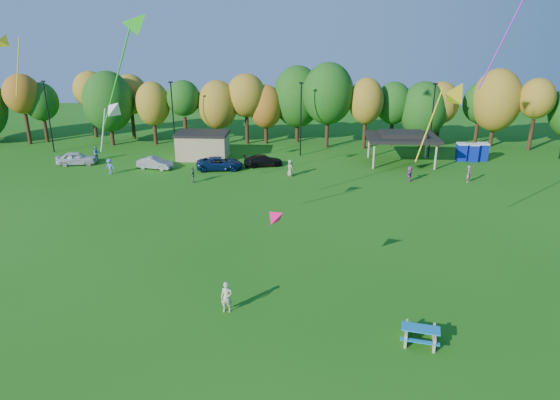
# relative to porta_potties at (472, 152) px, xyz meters

# --- Properties ---
(ground) EXTENTS (160.00, 160.00, 0.00)m
(ground) POSITION_rel_porta_potties_xyz_m (-22.88, -38.56, -1.10)
(ground) COLOR #19600F
(ground) RESTS_ON ground
(tree_line) EXTENTS (93.57, 10.55, 11.15)m
(tree_line) POSITION_rel_porta_potties_xyz_m (-23.90, 6.95, 4.82)
(tree_line) COLOR black
(tree_line) RESTS_ON ground
(lamp_posts) EXTENTS (64.50, 0.25, 9.09)m
(lamp_posts) POSITION_rel_porta_potties_xyz_m (-20.88, 1.44, 3.80)
(lamp_posts) COLOR black
(lamp_posts) RESTS_ON ground
(utility_building) EXTENTS (6.30, 4.30, 3.25)m
(utility_building) POSITION_rel_porta_potties_xyz_m (-32.88, -0.56, 0.54)
(utility_building) COLOR tan
(utility_building) RESTS_ON ground
(pavilion) EXTENTS (8.20, 6.20, 3.77)m
(pavilion) POSITION_rel_porta_potties_xyz_m (-8.88, -1.56, 2.13)
(pavilion) COLOR tan
(pavilion) RESTS_ON ground
(porta_potties) EXTENTS (3.75, 1.59, 2.18)m
(porta_potties) POSITION_rel_porta_potties_xyz_m (0.00, 0.00, 0.00)
(porta_potties) COLOR #0C209E
(porta_potties) RESTS_ON ground
(picnic_table) EXTENTS (2.30, 2.03, 0.86)m
(picnic_table) POSITION_rel_porta_potties_xyz_m (-13.96, -37.18, -0.60)
(picnic_table) COLOR tan
(picnic_table) RESTS_ON ground
(kite_flyer) EXTENTS (0.70, 0.46, 1.89)m
(kite_flyer) POSITION_rel_porta_potties_xyz_m (-24.65, -34.79, -0.15)
(kite_flyer) COLOR beige
(kite_flyer) RESTS_ON ground
(car_a) EXTENTS (4.79, 2.69, 1.54)m
(car_a) POSITION_rel_porta_potties_xyz_m (-47.26, -4.25, -0.33)
(car_a) COLOR silver
(car_a) RESTS_ON ground
(car_b) EXTENTS (4.28, 2.27, 1.34)m
(car_b) POSITION_rel_porta_potties_xyz_m (-37.50, -5.48, -0.43)
(car_b) COLOR #98989D
(car_b) RESTS_ON ground
(car_c) EXTENTS (5.52, 3.12, 1.46)m
(car_c) POSITION_rel_porta_potties_xyz_m (-30.01, -5.44, -0.37)
(car_c) COLOR #0D224E
(car_c) RESTS_ON ground
(car_d) EXTENTS (4.87, 2.96, 1.32)m
(car_d) POSITION_rel_porta_potties_xyz_m (-25.16, -3.70, -0.44)
(car_d) COLOR black
(car_d) RESTS_ON ground
(far_person_0) EXTENTS (0.90, 1.59, 1.63)m
(far_person_0) POSITION_rel_porta_potties_xyz_m (-9.13, -8.67, -0.28)
(far_person_0) COLOR #A14397
(far_person_0) RESTS_ON ground
(far_person_1) EXTENTS (1.00, 1.08, 1.85)m
(far_person_1) POSITION_rel_porta_potties_xyz_m (-21.86, -7.57, -0.17)
(far_person_1) COLOR #909264
(far_person_1) RESTS_ON ground
(far_person_2) EXTENTS (0.49, 1.03, 1.71)m
(far_person_2) POSITION_rel_porta_potties_xyz_m (-32.01, -10.44, -0.24)
(far_person_2) COLOR #5D8350
(far_person_2) RESTS_ON ground
(far_person_3) EXTENTS (1.06, 1.05, 1.72)m
(far_person_3) POSITION_rel_porta_potties_xyz_m (-45.68, -2.18, -0.24)
(far_person_3) COLOR #4E73AC
(far_person_3) RESTS_ON ground
(far_person_4) EXTENTS (0.71, 0.78, 1.78)m
(far_person_4) POSITION_rel_porta_potties_xyz_m (-2.98, -8.70, -0.21)
(far_person_4) COLOR #C85E82
(far_person_4) RESTS_ON ground
(far_person_5) EXTENTS (1.23, 0.87, 1.73)m
(far_person_5) POSITION_rel_porta_potties_xyz_m (-41.87, -7.92, -0.23)
(far_person_5) COLOR #5669BD
(far_person_5) RESTS_ON ground
(kite_0) EXTENTS (2.14, 1.77, 3.52)m
(kite_0) POSITION_rel_porta_potties_xyz_m (-32.13, -29.41, 9.89)
(kite_0) COLOR silver
(kite_2) EXTENTS (1.63, 1.55, 1.32)m
(kite_2) POSITION_rel_porta_potties_xyz_m (-21.73, -33.23, 4.39)
(kite_2) COLOR #DF0C57
(kite_3) EXTENTS (4.36, 2.36, 7.47)m
(kite_3) POSITION_rel_porta_potties_xyz_m (-30.61, -28.01, 14.86)
(kite_3) COLOR green
(kite_11) EXTENTS (1.23, 3.18, 5.35)m
(kite_11) POSITION_rel_porta_potties_xyz_m (-44.29, -19.60, 13.53)
(kite_11) COLOR yellow
(kite_12) EXTENTS (3.30, 2.31, 5.56)m
(kite_12) POSITION_rel_porta_potties_xyz_m (-11.03, -28.51, 10.91)
(kite_12) COLOR gold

